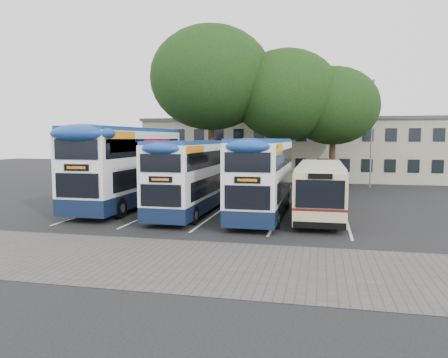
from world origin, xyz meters
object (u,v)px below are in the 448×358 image
(bus_dd_mid, at_px, (192,173))
(bus_dd_right, at_px, (263,173))
(tree_mid, at_px, (286,95))
(lamp_post, at_px, (372,128))
(bus_dd_left, at_px, (129,164))
(bus_single, at_px, (320,186))
(tree_right, at_px, (333,106))
(tree_left, at_px, (211,78))

(bus_dd_mid, height_order, bus_dd_right, bus_dd_right)
(tree_mid, bearing_deg, lamp_post, 21.89)
(bus_dd_left, distance_m, bus_dd_right, 8.58)
(tree_mid, height_order, bus_single, tree_mid)
(lamp_post, bearing_deg, tree_right, -149.21)
(tree_left, xyz_separation_m, tree_right, (9.77, 1.85, -2.28))
(tree_mid, distance_m, bus_dd_right, 13.70)
(lamp_post, xyz_separation_m, tree_mid, (-6.95, -2.79, 2.58))
(bus_single, bearing_deg, bus_dd_mid, -175.42)
(lamp_post, relative_size, tree_right, 0.91)
(bus_dd_mid, height_order, bus_single, bus_dd_mid)
(bus_dd_mid, bearing_deg, tree_mid, 71.64)
(tree_left, relative_size, tree_mid, 1.17)
(lamp_post, height_order, tree_mid, tree_mid)
(lamp_post, height_order, bus_dd_left, lamp_post)
(tree_mid, height_order, bus_dd_right, tree_mid)
(lamp_post, bearing_deg, bus_dd_left, -138.03)
(lamp_post, height_order, bus_dd_mid, lamp_post)
(bus_dd_mid, bearing_deg, bus_dd_left, 162.98)
(lamp_post, bearing_deg, bus_dd_mid, -125.86)
(bus_dd_mid, distance_m, bus_single, 7.09)
(bus_dd_right, bearing_deg, tree_right, 73.78)
(tree_left, height_order, bus_dd_mid, tree_left)
(tree_left, bearing_deg, tree_mid, 9.17)
(bus_dd_right, height_order, bus_single, bus_dd_right)
(tree_mid, distance_m, tree_right, 3.93)
(lamp_post, xyz_separation_m, bus_dd_right, (-7.15, -15.40, -2.78))
(tree_mid, height_order, bus_dd_left, tree_mid)
(bus_dd_mid, bearing_deg, tree_left, 99.03)
(tree_left, height_order, tree_right, tree_left)
(bus_dd_right, bearing_deg, tree_left, 116.68)
(bus_single, bearing_deg, tree_right, 86.13)
(tree_mid, bearing_deg, tree_left, -170.83)
(bus_dd_mid, bearing_deg, bus_single, 4.58)
(bus_dd_left, relative_size, bus_single, 1.21)
(lamp_post, height_order, tree_right, tree_right)
(tree_right, relative_size, bus_single, 1.05)
(tree_right, distance_m, bus_dd_left, 17.82)
(bus_dd_right, bearing_deg, tree_mid, 89.13)
(tree_right, xyz_separation_m, bus_dd_mid, (-7.92, -13.49, -4.56))
(tree_left, xyz_separation_m, bus_single, (8.90, -11.08, -7.47))
(tree_right, xyz_separation_m, bus_single, (-0.87, -12.93, -5.19))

